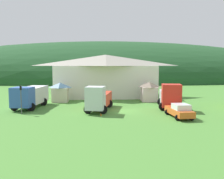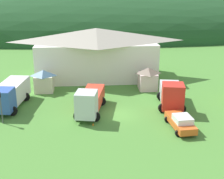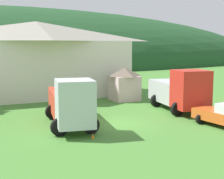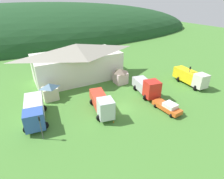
{
  "view_description": "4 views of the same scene",
  "coord_description": "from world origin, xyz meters",
  "px_view_note": "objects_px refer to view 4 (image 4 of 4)",
  "views": [
    {
      "loc": [
        -3.15,
        -33.35,
        6.27
      ],
      "look_at": [
        -1.5,
        2.45,
        2.63
      ],
      "focal_mm": 41.25,
      "sensor_mm": 36.0,
      "label": 1
    },
    {
      "loc": [
        -3.38,
        -33.52,
        14.65
      ],
      "look_at": [
        -0.64,
        2.47,
        2.24
      ],
      "focal_mm": 50.3,
      "sensor_mm": 36.0,
      "label": 2
    },
    {
      "loc": [
        -10.43,
        -20.87,
        5.57
      ],
      "look_at": [
        1.87,
        4.99,
        1.69
      ],
      "focal_mm": 54.36,
      "sensor_mm": 36.0,
      "label": 3
    },
    {
      "loc": [
        -13.82,
        -21.88,
        16.72
      ],
      "look_at": [
        0.11,
        3.57,
        1.87
      ],
      "focal_mm": 29.23,
      "sensor_mm": 36.0,
      "label": 4
    }
  ],
  "objects_px": {
    "tow_truck_silver": "(102,103)",
    "play_shed_cream": "(50,91)",
    "play_shed_pink": "(121,76)",
    "flatbed_truck_yellow": "(191,77)",
    "box_truck_blue": "(34,111)",
    "service_pickup_orange": "(168,107)",
    "traffic_cone_mid_row": "(153,100)",
    "traffic_light_west": "(41,126)",
    "crane_truck_red": "(147,87)",
    "traffic_light_east": "(189,74)",
    "depot_building": "(77,61)",
    "traffic_cone_near_pickup": "(114,122)"
  },
  "relations": [
    {
      "from": "play_shed_cream",
      "to": "box_truck_blue",
      "type": "height_order",
      "value": "play_shed_cream"
    },
    {
      "from": "crane_truck_red",
      "to": "flatbed_truck_yellow",
      "type": "relative_size",
      "value": 0.92
    },
    {
      "from": "traffic_light_west",
      "to": "crane_truck_red",
      "type": "bearing_deg",
      "value": 9.27
    },
    {
      "from": "play_shed_cream",
      "to": "play_shed_pink",
      "type": "xyz_separation_m",
      "value": [
        14.65,
        -0.06,
        0.03
      ]
    },
    {
      "from": "flatbed_truck_yellow",
      "to": "service_pickup_orange",
      "type": "distance_m",
      "value": 12.61
    },
    {
      "from": "tow_truck_silver",
      "to": "traffic_light_west",
      "type": "xyz_separation_m",
      "value": [
        -9.56,
        -1.98,
        0.58
      ]
    },
    {
      "from": "play_shed_cream",
      "to": "tow_truck_silver",
      "type": "xyz_separation_m",
      "value": [
        6.34,
        -8.18,
        0.01
      ]
    },
    {
      "from": "box_truck_blue",
      "to": "tow_truck_silver",
      "type": "xyz_separation_m",
      "value": [
        9.73,
        -2.73,
        -0.1
      ]
    },
    {
      "from": "tow_truck_silver",
      "to": "traffic_cone_mid_row",
      "type": "relative_size",
      "value": 14.62
    },
    {
      "from": "traffic_cone_mid_row",
      "to": "depot_building",
      "type": "bearing_deg",
      "value": 118.5
    },
    {
      "from": "traffic_cone_mid_row",
      "to": "traffic_light_west",
      "type": "bearing_deg",
      "value": -176.69
    },
    {
      "from": "traffic_light_east",
      "to": "service_pickup_orange",
      "type": "bearing_deg",
      "value": -153.43
    },
    {
      "from": "play_shed_cream",
      "to": "service_pickup_orange",
      "type": "distance_m",
      "value": 20.44
    },
    {
      "from": "service_pickup_orange",
      "to": "traffic_light_east",
      "type": "relative_size",
      "value": 1.25
    },
    {
      "from": "traffic_light_west",
      "to": "traffic_light_east",
      "type": "bearing_deg",
      "value": 4.93
    },
    {
      "from": "tow_truck_silver",
      "to": "play_shed_cream",
      "type": "bearing_deg",
      "value": -131.49
    },
    {
      "from": "play_shed_cream",
      "to": "traffic_cone_near_pickup",
      "type": "distance_m",
      "value": 13.33
    },
    {
      "from": "box_truck_blue",
      "to": "play_shed_cream",
      "type": "bearing_deg",
      "value": 155.56
    },
    {
      "from": "crane_truck_red",
      "to": "service_pickup_orange",
      "type": "xyz_separation_m",
      "value": [
        -0.52,
        -6.05,
        -0.91
      ]
    },
    {
      "from": "traffic_light_west",
      "to": "depot_building",
      "type": "bearing_deg",
      "value": 57.26
    },
    {
      "from": "play_shed_pink",
      "to": "flatbed_truck_yellow",
      "type": "height_order",
      "value": "flatbed_truck_yellow"
    },
    {
      "from": "traffic_light_west",
      "to": "traffic_light_east",
      "type": "height_order",
      "value": "traffic_light_east"
    },
    {
      "from": "service_pickup_orange",
      "to": "traffic_cone_near_pickup",
      "type": "relative_size",
      "value": 7.99
    },
    {
      "from": "crane_truck_red",
      "to": "play_shed_cream",
      "type": "bearing_deg",
      "value": -103.44
    },
    {
      "from": "depot_building",
      "to": "play_shed_pink",
      "type": "xyz_separation_m",
      "value": [
        7.08,
        -6.68,
        -2.41
      ]
    },
    {
      "from": "depot_building",
      "to": "traffic_cone_mid_row",
      "type": "height_order",
      "value": "depot_building"
    },
    {
      "from": "play_shed_cream",
      "to": "traffic_cone_mid_row",
      "type": "distance_m",
      "value": 18.5
    },
    {
      "from": "tow_truck_silver",
      "to": "crane_truck_red",
      "type": "xyz_separation_m",
      "value": [
        9.91,
        1.2,
        0.09
      ]
    },
    {
      "from": "depot_building",
      "to": "traffic_cone_mid_row",
      "type": "relative_size",
      "value": 35.27
    },
    {
      "from": "tow_truck_silver",
      "to": "flatbed_truck_yellow",
      "type": "relative_size",
      "value": 1.04
    },
    {
      "from": "traffic_light_east",
      "to": "play_shed_cream",
      "type": "bearing_deg",
      "value": 164.11
    },
    {
      "from": "box_truck_blue",
      "to": "service_pickup_orange",
      "type": "height_order",
      "value": "box_truck_blue"
    },
    {
      "from": "service_pickup_orange",
      "to": "flatbed_truck_yellow",
      "type": "bearing_deg",
      "value": 109.89
    },
    {
      "from": "traffic_cone_near_pickup",
      "to": "box_truck_blue",
      "type": "bearing_deg",
      "value": 149.02
    },
    {
      "from": "traffic_light_west",
      "to": "play_shed_cream",
      "type": "bearing_deg",
      "value": 72.4
    },
    {
      "from": "box_truck_blue",
      "to": "service_pickup_orange",
      "type": "bearing_deg",
      "value": 75.9
    },
    {
      "from": "crane_truck_red",
      "to": "traffic_light_west",
      "type": "relative_size",
      "value": 2.02
    },
    {
      "from": "depot_building",
      "to": "traffic_light_east",
      "type": "xyz_separation_m",
      "value": [
        19.06,
        -14.2,
        -1.59
      ]
    },
    {
      "from": "box_truck_blue",
      "to": "flatbed_truck_yellow",
      "type": "height_order",
      "value": "flatbed_truck_yellow"
    },
    {
      "from": "depot_building",
      "to": "traffic_light_east",
      "type": "distance_m",
      "value": 23.82
    },
    {
      "from": "traffic_cone_near_pickup",
      "to": "tow_truck_silver",
      "type": "bearing_deg",
      "value": 94.88
    },
    {
      "from": "play_shed_pink",
      "to": "crane_truck_red",
      "type": "relative_size",
      "value": 0.45
    },
    {
      "from": "depot_building",
      "to": "tow_truck_silver",
      "type": "relative_size",
      "value": 2.41
    },
    {
      "from": "service_pickup_orange",
      "to": "traffic_cone_near_pickup",
      "type": "height_order",
      "value": "service_pickup_orange"
    },
    {
      "from": "depot_building",
      "to": "box_truck_blue",
      "type": "distance_m",
      "value": 16.46
    },
    {
      "from": "box_truck_blue",
      "to": "crane_truck_red",
      "type": "xyz_separation_m",
      "value": [
        19.64,
        -1.54,
        -0.01
      ]
    },
    {
      "from": "play_shed_pink",
      "to": "box_truck_blue",
      "type": "height_order",
      "value": "play_shed_pink"
    },
    {
      "from": "service_pickup_orange",
      "to": "traffic_light_west",
      "type": "distance_m",
      "value": 19.22
    },
    {
      "from": "play_shed_pink",
      "to": "box_truck_blue",
      "type": "distance_m",
      "value": 18.83
    },
    {
      "from": "box_truck_blue",
      "to": "crane_truck_red",
      "type": "bearing_deg",
      "value": 93.07
    }
  ]
}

